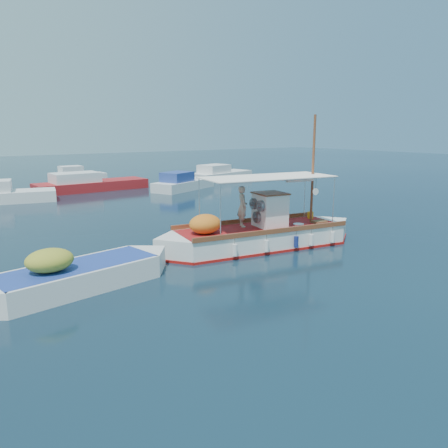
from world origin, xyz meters
TOP-DOWN VIEW (x-y plane):
  - ground at (0.00, 0.00)m, footprint 160.00×160.00m
  - fishing_caique at (0.50, 0.29)m, footprint 9.69×3.72m
  - dinghy at (-7.71, -0.40)m, footprint 7.00×2.88m
  - bg_boat_nw at (-6.95, 20.00)m, footprint 6.83×3.66m
  - bg_boat_n at (-0.04, 22.71)m, footprint 9.48×3.35m
  - bg_boat_ne at (6.81, 18.62)m, footprint 6.63×4.63m
  - bg_boat_e at (13.78, 23.28)m, footprint 7.61×4.33m
  - bg_boat_far_n at (1.05, 29.69)m, footprint 5.19×2.28m

SIDE VIEW (x-z plane):
  - ground at x=0.00m, z-range 0.00..0.00m
  - dinghy at x=-7.71m, z-range -0.50..1.23m
  - bg_boat_n at x=-0.04m, z-range -0.41..1.39m
  - bg_boat_e at x=13.78m, z-range -0.41..1.39m
  - bg_boat_far_n at x=1.05m, z-range -0.41..1.39m
  - bg_boat_nw at x=-6.95m, z-range -0.41..1.39m
  - bg_boat_ne at x=6.81m, z-range -0.41..1.39m
  - fishing_caique at x=0.50m, z-range -2.46..3.52m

